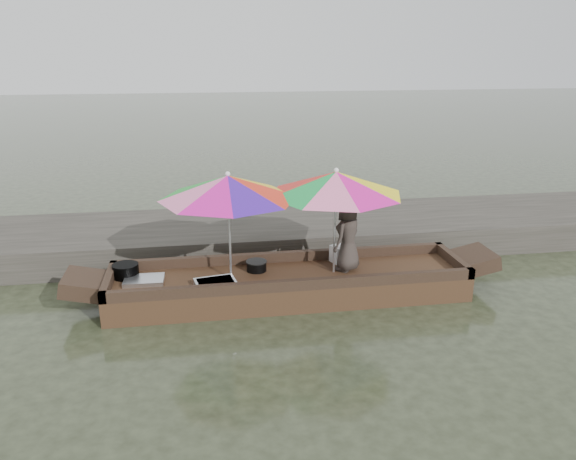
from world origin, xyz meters
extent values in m
plane|color=#252A1A|center=(0.00, 0.00, 0.00)|extent=(80.00, 80.00, 0.00)
cube|color=#2D2B26|center=(0.00, 2.20, 0.25)|extent=(22.00, 2.20, 0.50)
cube|color=#301F10|center=(0.00, 0.00, 0.17)|extent=(5.16, 1.20, 0.35)
cylinder|color=black|center=(-2.33, 0.29, 0.45)|extent=(0.37, 0.37, 0.19)
cube|color=silver|center=(-1.07, -0.26, 0.39)|extent=(0.61, 0.47, 0.09)
cube|color=silver|center=(-2.06, 0.06, 0.38)|extent=(0.56, 0.39, 0.06)
cylinder|color=black|center=(-0.45, 0.23, 0.42)|extent=(0.29, 0.29, 0.14)
cube|color=silver|center=(0.87, 0.39, 0.48)|extent=(0.34, 0.30, 0.26)
imported|color=#322B27|center=(0.88, 0.05, 0.89)|extent=(0.62, 0.61, 1.07)
camera|label=1|loc=(-1.23, -7.44, 3.49)|focal=35.00mm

